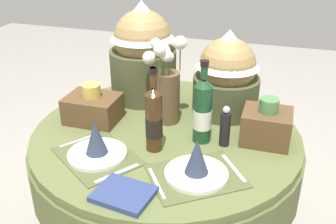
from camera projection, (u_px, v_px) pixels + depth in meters
dining_table at (166, 158)px, 1.85m from camera, size 1.23×1.23×0.74m
place_setting_left at (97, 147)px, 1.57m from camera, size 0.43×0.41×0.16m
place_setting_right at (197, 166)px, 1.45m from camera, size 0.43×0.41×0.16m
flower_vase at (166, 85)px, 1.79m from camera, size 0.20×0.17×0.41m
wine_bottle_left at (153, 119)px, 1.58m from camera, size 0.07×0.07×0.36m
wine_bottle_centre at (203, 111)px, 1.64m from camera, size 0.08×0.08×0.37m
pepper_mill at (225, 127)px, 1.63m from camera, size 0.04×0.04×0.18m
book_on_table at (124, 194)px, 1.36m from camera, size 0.22×0.19×0.02m
gift_tub_back_left at (143, 48)px, 2.00m from camera, size 0.35×0.35×0.51m
gift_tub_back_right at (227, 71)px, 1.86m from camera, size 0.32×0.32×0.41m
woven_basket_side_left at (93, 107)px, 1.84m from camera, size 0.24×0.19×0.18m
woven_basket_side_right at (266, 125)px, 1.67m from camera, size 0.20×0.18×0.20m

